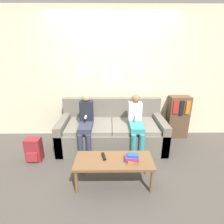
{
  "coord_description": "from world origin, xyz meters",
  "views": [
    {
      "loc": [
        -0.03,
        -2.53,
        1.81
      ],
      "look_at": [
        0.0,
        0.43,
        0.75
      ],
      "focal_mm": 28.0,
      "sensor_mm": 36.0,
      "label": 1
    }
  ],
  "objects_px": {
    "couch": "(112,132)",
    "tv_remote": "(104,156)",
    "person_left": "(86,121)",
    "person_right": "(136,122)",
    "bookshelf": "(178,117)",
    "coffee_table": "(114,162)",
    "backpack": "(34,150)"
  },
  "relations": [
    {
      "from": "couch",
      "to": "person_right",
      "type": "bearing_deg",
      "value": -27.96
    },
    {
      "from": "person_left",
      "to": "couch",
      "type": "bearing_deg",
      "value": 25.23
    },
    {
      "from": "couch",
      "to": "tv_remote",
      "type": "relative_size",
      "value": 11.41
    },
    {
      "from": "person_right",
      "to": "couch",
      "type": "bearing_deg",
      "value": 152.04
    },
    {
      "from": "bookshelf",
      "to": "person_left",
      "type": "bearing_deg",
      "value": -162.78
    },
    {
      "from": "couch",
      "to": "bookshelf",
      "type": "xyz_separation_m",
      "value": [
        1.42,
        0.36,
        0.17
      ]
    },
    {
      "from": "tv_remote",
      "to": "bookshelf",
      "type": "xyz_separation_m",
      "value": [
        1.54,
        1.37,
        0.06
      ]
    },
    {
      "from": "bookshelf",
      "to": "couch",
      "type": "bearing_deg",
      "value": -165.59
    },
    {
      "from": "person_right",
      "to": "tv_remote",
      "type": "relative_size",
      "value": 6.05
    },
    {
      "from": "coffee_table",
      "to": "tv_remote",
      "type": "xyz_separation_m",
      "value": [
        -0.14,
        0.06,
        0.06
      ]
    },
    {
      "from": "person_left",
      "to": "tv_remote",
      "type": "xyz_separation_m",
      "value": [
        0.34,
        -0.79,
        -0.21
      ]
    },
    {
      "from": "coffee_table",
      "to": "bookshelf",
      "type": "bearing_deg",
      "value": 45.61
    },
    {
      "from": "couch",
      "to": "backpack",
      "type": "bearing_deg",
      "value": -159.03
    },
    {
      "from": "coffee_table",
      "to": "bookshelf",
      "type": "relative_size",
      "value": 1.19
    },
    {
      "from": "coffee_table",
      "to": "tv_remote",
      "type": "bearing_deg",
      "value": 156.13
    },
    {
      "from": "couch",
      "to": "person_right",
      "type": "relative_size",
      "value": 1.89
    },
    {
      "from": "couch",
      "to": "bookshelf",
      "type": "relative_size",
      "value": 2.2
    },
    {
      "from": "couch",
      "to": "person_right",
      "type": "xyz_separation_m",
      "value": [
        0.43,
        -0.23,
        0.3
      ]
    },
    {
      "from": "person_left",
      "to": "backpack",
      "type": "relative_size",
      "value": 2.66
    },
    {
      "from": "bookshelf",
      "to": "person_right",
      "type": "bearing_deg",
      "value": -149.21
    },
    {
      "from": "couch",
      "to": "person_left",
      "type": "relative_size",
      "value": 1.83
    },
    {
      "from": "bookshelf",
      "to": "coffee_table",
      "type": "bearing_deg",
      "value": -134.39
    },
    {
      "from": "person_left",
      "to": "bookshelf",
      "type": "relative_size",
      "value": 1.2
    },
    {
      "from": "person_right",
      "to": "bookshelf",
      "type": "xyz_separation_m",
      "value": [
        0.99,
        0.59,
        -0.13
      ]
    },
    {
      "from": "tv_remote",
      "to": "person_right",
      "type": "bearing_deg",
      "value": 42.11
    },
    {
      "from": "person_left",
      "to": "bookshelf",
      "type": "distance_m",
      "value": 1.98
    },
    {
      "from": "person_left",
      "to": "backpack",
      "type": "bearing_deg",
      "value": -161.43
    },
    {
      "from": "tv_remote",
      "to": "person_left",
      "type": "bearing_deg",
      "value": 100.82
    },
    {
      "from": "person_left",
      "to": "person_right",
      "type": "height_order",
      "value": "person_left"
    },
    {
      "from": "person_left",
      "to": "person_right",
      "type": "bearing_deg",
      "value": -0.41
    },
    {
      "from": "person_right",
      "to": "bookshelf",
      "type": "relative_size",
      "value": 1.17
    },
    {
      "from": "person_left",
      "to": "person_right",
      "type": "xyz_separation_m",
      "value": [
        0.89,
        -0.01,
        -0.02
      ]
    }
  ]
}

